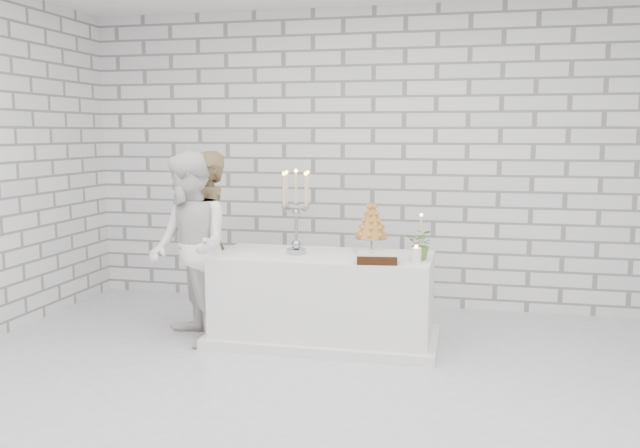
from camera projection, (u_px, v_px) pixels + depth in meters
The scene contains 12 objects.
ground at pixel (317, 395), 4.53m from camera, with size 6.00×5.00×0.01m, color silver.
wall_back at pixel (373, 159), 6.74m from camera, with size 6.00×0.01×3.00m, color white.
wall_front at pixel (121, 225), 1.91m from camera, with size 6.00×0.01×3.00m, color white.
cake_table at pixel (324, 298), 5.64m from camera, with size 1.80×0.80×0.75m, color white.
groom at pixel (208, 240), 6.02m from camera, with size 0.58×0.38×1.60m, color brown.
bride at pixel (189, 248), 5.56m from camera, with size 0.79×0.61×1.62m, color white.
candelabra at pixel (296, 212), 5.57m from camera, with size 0.29×0.29×0.71m, color #9E9EA8, non-canonical shape.
croquembouche at pixel (372, 227), 5.63m from camera, with size 0.29×0.29×0.44m, color #AF7032, non-canonical shape.
chocolate_cake at pixel (377, 258), 5.23m from camera, with size 0.31×0.22×0.08m, color black.
pillar_candle at pixel (416, 255), 5.23m from camera, with size 0.08×0.08×0.12m, color white.
extra_taper at pixel (421, 235), 5.61m from camera, with size 0.06×0.06×0.32m, color beige.
flowers at pixel (421, 244), 5.35m from camera, with size 0.23×0.20×0.25m, color #416430.
Camera 1 is at (0.97, -4.22, 1.76)m, focal length 37.49 mm.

